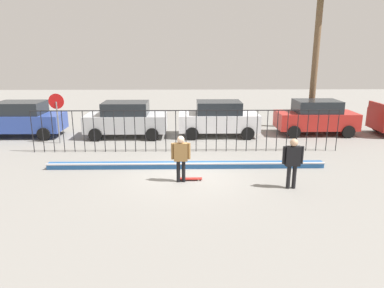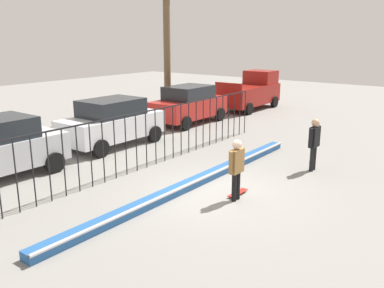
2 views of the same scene
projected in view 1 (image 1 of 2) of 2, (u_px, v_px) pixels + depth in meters
The scene contains 11 objects.
ground_plane at pixel (186, 176), 13.29m from camera, with size 60.00×60.00×0.00m, color gray.
bowl_coping_ledge at pixel (186, 165), 14.14m from camera, with size 11.00×0.41×0.27m.
perimeter_fence at pixel (186, 127), 16.15m from camera, with size 14.04×0.04×1.94m.
skateboarder at pixel (181, 155), 12.41m from camera, with size 0.68×0.26×1.69m.
skateboard at pixel (191, 179), 12.80m from camera, with size 0.80×0.20×0.07m.
camera_operator at pixel (293, 159), 11.81m from camera, with size 0.70×0.26×1.74m.
parked_car_blue at pixel (22, 119), 19.11m from camera, with size 4.30×2.12×1.90m.
parked_car_silver at pixel (126, 119), 19.02m from camera, with size 4.30×2.12×1.90m.
parked_car_white at pixel (219, 118), 19.25m from camera, with size 4.30×2.12×1.90m.
parked_car_red at pixel (316, 117), 19.64m from camera, with size 4.30×2.12×1.90m.
stop_sign at pixel (57, 111), 17.54m from camera, with size 0.76×0.07×2.50m.
Camera 1 is at (-0.02, -12.54, 4.56)m, focal length 33.13 mm.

